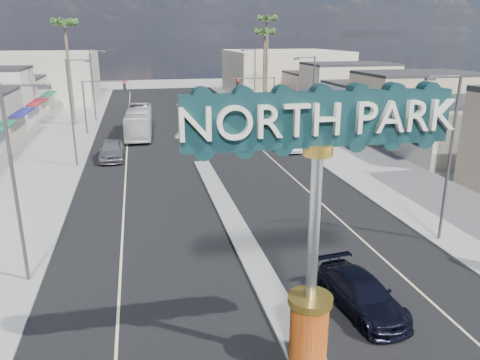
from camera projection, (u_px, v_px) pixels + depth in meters
name	position (u px, v px, depth m)	size (l,w,h in m)	color
ground	(200.00, 160.00, 42.33)	(160.00, 160.00, 0.00)	gray
road	(200.00, 160.00, 42.32)	(20.00, 120.00, 0.01)	black
median_island	(236.00, 227.00, 27.38)	(1.30, 30.00, 0.16)	gray
sidewalk_left	(35.00, 168.00, 39.46)	(8.00, 120.00, 0.12)	gray
sidewalk_right	(344.00, 151.00, 45.16)	(8.00, 120.00, 0.12)	gray
storefront_row_right	(376.00, 100.00, 58.44)	(12.00, 42.00, 6.00)	#B7B29E
backdrop_far_left	(34.00, 77.00, 78.62)	(20.00, 20.00, 8.00)	#B7B29E
backdrop_far_right	(284.00, 73.00, 87.58)	(20.00, 20.00, 8.00)	beige
gateway_sign	(316.00, 202.00, 14.43)	(8.20, 1.50, 9.15)	#AF300D
traffic_signal_left	(101.00, 96.00, 52.23)	(5.09, 0.45, 6.00)	#47474C
traffic_signal_right	(260.00, 92.00, 55.97)	(5.09, 0.45, 6.00)	#47474C
streetlight_l_near	(17.00, 176.00, 20.04)	(2.03, 0.22, 9.00)	#47474C
streetlight_l_mid	(73.00, 108.00, 38.69)	(2.03, 0.22, 9.00)	#47474C
streetlight_l_far	(94.00, 82.00, 59.21)	(2.03, 0.22, 9.00)	#47474C
streetlight_r_near	(448.00, 151.00, 24.29)	(2.03, 0.22, 9.00)	#47474C
streetlight_r_mid	(311.00, 100.00, 42.94)	(2.03, 0.22, 9.00)	#47474C
streetlight_r_far	(254.00, 79.00, 63.46)	(2.03, 0.22, 9.00)	#47474C
palm_left_far	(65.00, 29.00, 54.90)	(2.60, 2.60, 13.10)	brown
palm_right_mid	(265.00, 36.00, 66.06)	(2.60, 2.60, 12.10)	brown
palm_right_far	(267.00, 24.00, 71.53)	(2.60, 2.60, 14.10)	brown
suv_right	(362.00, 294.00, 19.13)	(2.03, 4.99, 1.45)	black
car_parked_left	(112.00, 150.00, 42.19)	(2.11, 5.24, 1.78)	slate
car_parked_right	(289.00, 144.00, 45.49)	(1.50, 4.29, 1.41)	silver
city_bus	(139.00, 122.00, 52.11)	(2.63, 11.23, 3.13)	silver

